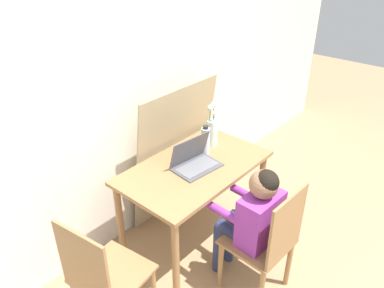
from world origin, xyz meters
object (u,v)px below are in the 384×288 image
Objects in this scene: chair_occupied at (267,242)px; water_bottle at (206,140)px; chair_spare at (104,277)px; person_seated at (254,214)px; flower_vase at (212,129)px; laptop at (194,160)px.

chair_occupied is 3.87× the size of water_bottle.
water_bottle reaches higher than chair_spare.
water_bottle is (0.26, 0.74, 0.39)m from chair_occupied.
chair_occupied and chair_spare have the same top height.
person_seated is 0.80m from flower_vase.
laptop is (0.94, 0.10, 0.33)m from chair_spare.
flower_vase is at bearing -113.98° from chair_occupied.
person_seated is at bearing -90.00° from chair_occupied.
person_seated is at bearing -88.58° from laptop.
chair_occupied is 0.76m from laptop.
chair_occupied is at bearing -88.11° from laptop.
person_seated is (0.89, -0.45, 0.17)m from chair_spare.
chair_occupied is at bearing 90.00° from person_seated.
water_bottle reaches higher than chair_occupied.
laptop is at bearing -92.63° from person_seated.
flower_vase is (0.33, 0.10, 0.09)m from laptop.
laptop is (0.05, 0.68, 0.33)m from chair_occupied.
flower_vase is 1.58× the size of water_bottle.
person_seated is 4.27× the size of water_bottle.
water_bottle is (1.14, 0.16, 0.39)m from chair_spare.
flower_vase reaches higher than water_bottle.
chair_spare is 2.47× the size of laptop.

